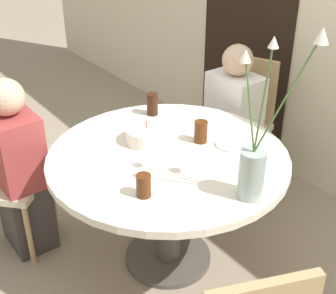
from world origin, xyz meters
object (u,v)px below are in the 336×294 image
(chair_far_back, at_px, (242,116))
(drink_glass_2, at_px, (201,132))
(birthday_cake, at_px, (147,135))
(person_woman, at_px, (19,173))
(flower_vase, at_px, (255,160))
(drink_glass_0, at_px, (144,185))
(side_plate, at_px, (231,144))
(drink_glass_1, at_px, (152,104))
(person_guest, at_px, (233,126))

(chair_far_back, bearing_deg, drink_glass_2, -84.13)
(birthday_cake, xyz_separation_m, person_woman, (-0.45, -0.57, -0.26))
(flower_vase, bearing_deg, drink_glass_2, 164.34)
(chair_far_back, xyz_separation_m, drink_glass_2, (0.39, -0.72, 0.27))
(birthday_cake, bearing_deg, drink_glass_0, -36.00)
(chair_far_back, xyz_separation_m, person_woman, (-0.24, -1.53, -0.01))
(birthday_cake, xyz_separation_m, side_plate, (0.31, 0.34, -0.03))
(drink_glass_1, xyz_separation_m, person_guest, (0.11, 0.59, -0.28))
(drink_glass_2, xyz_separation_m, person_woman, (-0.63, -0.80, -0.28))
(chair_far_back, relative_size, drink_glass_1, 6.77)
(person_guest, bearing_deg, chair_far_back, 112.39)
(flower_vase, distance_m, drink_glass_2, 0.56)
(drink_glass_2, bearing_deg, drink_glass_1, -178.58)
(chair_far_back, distance_m, person_guest, 0.16)
(drink_glass_1, bearing_deg, drink_glass_2, 1.42)
(side_plate, distance_m, person_woman, 1.21)
(drink_glass_0, distance_m, drink_glass_2, 0.58)
(birthday_cake, bearing_deg, drink_glass_2, 52.99)
(birthday_cake, xyz_separation_m, drink_glass_1, (-0.26, 0.22, 0.03))
(drink_glass_2, relative_size, person_woman, 0.11)
(drink_glass_0, xyz_separation_m, person_woman, (-0.86, -0.27, -0.27))
(drink_glass_0, relative_size, person_woman, 0.10)
(flower_vase, bearing_deg, drink_glass_1, 171.92)
(birthday_cake, relative_size, side_plate, 1.30)
(birthday_cake, relative_size, drink_glass_1, 1.69)
(side_plate, height_order, drink_glass_1, drink_glass_1)
(drink_glass_0, bearing_deg, person_woman, -162.35)
(chair_far_back, bearing_deg, birthday_cake, -99.83)
(birthday_cake, distance_m, drink_glass_0, 0.50)
(flower_vase, distance_m, person_woman, 1.39)
(person_woman, bearing_deg, side_plate, 50.08)
(side_plate, xyz_separation_m, drink_glass_2, (-0.13, -0.11, 0.05))
(side_plate, bearing_deg, chair_far_back, 130.06)
(person_woman, bearing_deg, person_guest, 77.59)
(person_woman, bearing_deg, drink_glass_2, 51.86)
(drink_glass_1, relative_size, person_woman, 0.13)
(side_plate, xyz_separation_m, person_woman, (-0.76, -0.91, -0.22))
(flower_vase, bearing_deg, drink_glass_0, -127.44)
(flower_vase, distance_m, side_plate, 0.50)
(drink_glass_1, xyz_separation_m, person_woman, (-0.20, -0.79, -0.28))
(drink_glass_1, distance_m, drink_glass_2, 0.44)
(chair_far_back, height_order, drink_glass_0, chair_far_back)
(drink_glass_1, bearing_deg, person_woman, -103.86)
(flower_vase, distance_m, person_guest, 1.19)
(side_plate, height_order, drink_glass_0, drink_glass_0)
(person_guest, height_order, person_woman, same)
(person_guest, bearing_deg, drink_glass_0, -63.12)
(chair_far_back, height_order, flower_vase, flower_vase)
(chair_far_back, distance_m, birthday_cake, 1.01)
(side_plate, distance_m, person_guest, 0.69)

